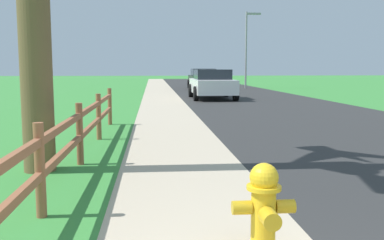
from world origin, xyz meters
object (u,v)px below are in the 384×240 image
object	(u,v)px
parked_suv_white	(212,84)
street_lamp	(248,43)
fire_hydrant	(264,207)
parked_car_black	(203,79)

from	to	relation	value
parked_suv_white	street_lamp	xyz separation A→B (m)	(4.25, 11.04, 2.73)
parked_suv_white	street_lamp	size ratio (longest dim) A/B	0.79
fire_hydrant	street_lamp	bearing A→B (deg)	77.92
fire_hydrant	parked_suv_white	size ratio (longest dim) A/B	0.17
fire_hydrant	street_lamp	xyz separation A→B (m)	(6.35, 29.67, 3.09)
parked_suv_white	street_lamp	distance (m)	12.14
fire_hydrant	parked_suv_white	bearing A→B (deg)	83.56
parked_car_black	street_lamp	size ratio (longest dim) A/B	0.81
parked_suv_white	parked_car_black	world-z (taller)	parked_car_black
fire_hydrant	street_lamp	size ratio (longest dim) A/B	0.14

